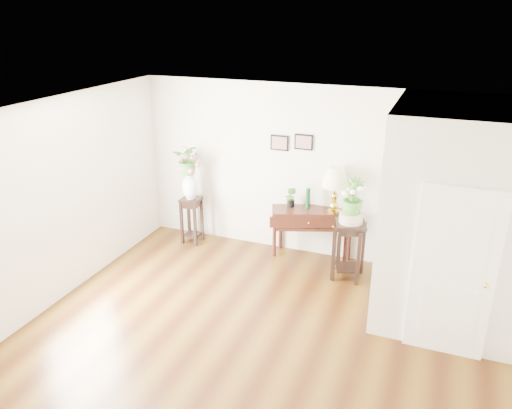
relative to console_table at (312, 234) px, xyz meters
The scene contains 19 objects.
floor 2.58m from the console_table, 89.84° to the right, with size 6.00×5.50×0.02m, color #573910.
ceiling 3.48m from the console_table, 89.84° to the right, with size 6.00×5.50×0.02m, color white.
wall_back 0.99m from the console_table, 88.02° to the left, with size 6.00×0.02×2.80m, color silver.
wall_left 4.05m from the console_table, 139.62° to the right, with size 0.02×5.50×2.80m, color silver.
partition 2.44m from the console_table, 20.07° to the right, with size 1.80×1.95×2.80m, color silver.
door 2.82m from the console_table, 40.03° to the right, with size 0.90×0.05×2.10m, color white.
art_print_left 1.57m from the console_table, 163.95° to the left, with size 0.30×0.02×0.25m, color black.
art_print_right 1.50m from the console_table, 142.71° to the left, with size 0.30×0.02×0.25m, color black.
wall_ornament 2.10m from the console_table, 28.93° to the right, with size 0.51×0.51×0.07m, color #AF803C.
console_table is the anchor object (origin of this frame).
table_lamp 0.85m from the console_table, ahead, with size 0.43×0.43×0.75m, color gold.
green_vase 0.61m from the console_table, behind, with size 0.07×0.07×0.34m, color #0F381B.
potted_plant 0.70m from the console_table, behind, with size 0.18×0.14×0.32m, color #41822D.
plant_stand_a 2.12m from the console_table, behind, with size 0.32×0.32×0.82m, color black.
porcelain_vase 2.21m from the console_table, behind, with size 0.28×0.28×0.48m, color white, non-canonical shape.
lily_arrangement 2.37m from the console_table, behind, with size 0.48×0.42×0.54m, color #41822D.
plant_stand_b 0.80m from the console_table, 30.85° to the right, with size 0.43×0.43×0.91m, color black.
ceramic_bowl 0.97m from the console_table, 30.85° to the right, with size 0.35×0.35×0.16m, color beige.
narcissus 1.19m from the console_table, 30.85° to the right, with size 0.32×0.32×0.56m, color #41822D.
Camera 1 is at (1.81, -4.66, 3.87)m, focal length 35.00 mm.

